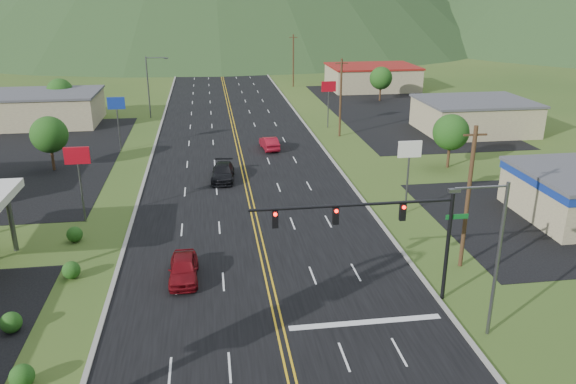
{
  "coord_description": "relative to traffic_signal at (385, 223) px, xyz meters",
  "views": [
    {
      "loc": [
        -3.46,
        -15.05,
        18.25
      ],
      "look_at": [
        1.96,
        22.41,
        4.5
      ],
      "focal_mm": 35.0,
      "sensor_mm": 36.0,
      "label": 1
    }
  ],
  "objects": [
    {
      "name": "traffic_signal",
      "position": [
        0.0,
        0.0,
        0.0
      ],
      "size": [
        13.1,
        0.43,
        7.0
      ],
      "color": "black",
      "rests_on": "ground"
    },
    {
      "name": "utility_pole_d",
      "position": [
        7.02,
        121.0,
        -0.2
      ],
      "size": [
        1.6,
        0.28,
        10.0
      ],
      "color": "#382314",
      "rests_on": "ground"
    },
    {
      "name": "car_red_near",
      "position": [
        -12.05,
        4.72,
        -4.53
      ],
      "size": [
        1.89,
        4.69,
        1.6
      ],
      "primitive_type": "imported",
      "rotation": [
        0.0,
        0.0,
        -0.0
      ],
      "color": "maroon",
      "rests_on": "ground"
    },
    {
      "name": "streetlight_west",
      "position": [
        -18.16,
        56.0,
        -0.15
      ],
      "size": [
        3.28,
        0.25,
        9.0
      ],
      "color": "#59595E",
      "rests_on": "ground"
    },
    {
      "name": "pole_sign_east_a",
      "position": [
        6.52,
        14.0,
        -0.28
      ],
      "size": [
        2.0,
        0.18,
        6.4
      ],
      "color": "#59595E",
      "rests_on": "ground"
    },
    {
      "name": "building_east_mid",
      "position": [
        25.52,
        41.0,
        -3.17
      ],
      "size": [
        14.4,
        11.4,
        4.3
      ],
      "color": "#C1B286",
      "rests_on": "ground"
    },
    {
      "name": "tree_east_b",
      "position": [
        19.52,
        64.0,
        -1.44
      ],
      "size": [
        3.84,
        3.84,
        5.82
      ],
      "color": "#382314",
      "rests_on": "ground"
    },
    {
      "name": "utility_pole_a",
      "position": [
        7.02,
        4.0,
        -0.2
      ],
      "size": [
        1.6,
        0.28,
        10.0
      ],
      "color": "#382314",
      "rests_on": "ground"
    },
    {
      "name": "tree_west_b",
      "position": [
        -31.48,
        58.0,
        -1.44
      ],
      "size": [
        3.84,
        3.84,
        5.82
      ],
      "color": "#382314",
      "rests_on": "ground"
    },
    {
      "name": "utility_pole_b",
      "position": [
        7.02,
        41.0,
        -0.2
      ],
      "size": [
        1.6,
        0.28,
        10.0
      ],
      "color": "#382314",
      "rests_on": "ground"
    },
    {
      "name": "tree_east_a",
      "position": [
        15.52,
        26.0,
        -1.44
      ],
      "size": [
        3.84,
        3.84,
        5.82
      ],
      "color": "#382314",
      "rests_on": "ground"
    },
    {
      "name": "utility_pole_c",
      "position": [
        7.02,
        81.0,
        -0.2
      ],
      "size": [
        1.6,
        0.28,
        10.0
      ],
      "color": "#382314",
      "rests_on": "ground"
    },
    {
      "name": "building_west_far",
      "position": [
        -34.48,
        54.0,
        -3.07
      ],
      "size": [
        18.4,
        11.4,
        4.5
      ],
      "color": "#C1B286",
      "rests_on": "ground"
    },
    {
      "name": "tree_west_a",
      "position": [
        -26.48,
        31.0,
        -1.44
      ],
      "size": [
        3.84,
        3.84,
        5.82
      ],
      "color": "#382314",
      "rests_on": "ground"
    },
    {
      "name": "streetlight_east",
      "position": [
        4.7,
        -4.0,
        -0.15
      ],
      "size": [
        3.28,
        0.25,
        9.0
      ],
      "color": "#59595E",
      "rests_on": "ground"
    },
    {
      "name": "car_dark_mid",
      "position": [
        -8.74,
        25.07,
        -4.55
      ],
      "size": [
        2.63,
        5.56,
        1.57
      ],
      "primitive_type": "imported",
      "rotation": [
        0.0,
        0.0,
        -0.08
      ],
      "color": "black",
      "rests_on": "ground"
    },
    {
      "name": "pole_sign_east_b",
      "position": [
        6.52,
        46.0,
        -0.28
      ],
      "size": [
        2.0,
        0.18,
        6.4
      ],
      "color": "#59595E",
      "rests_on": "ground"
    },
    {
      "name": "car_red_far",
      "position": [
        -2.82,
        35.87,
        -4.56
      ],
      "size": [
        2.12,
        4.81,
        1.54
      ],
      "primitive_type": "imported",
      "rotation": [
        0.0,
        0.0,
        3.25
      ],
      "color": "maroon",
      "rests_on": "ground"
    },
    {
      "name": "pole_sign_west_a",
      "position": [
        -20.48,
        16.0,
        -0.28
      ],
      "size": [
        2.0,
        0.18,
        6.4
      ],
      "color": "#59595E",
      "rests_on": "ground"
    },
    {
      "name": "pole_sign_west_b",
      "position": [
        -20.48,
        38.0,
        -0.28
      ],
      "size": [
        2.0,
        0.18,
        6.4
      ],
      "color": "#59595E",
      "rests_on": "ground"
    },
    {
      "name": "building_east_far",
      "position": [
        21.52,
        76.0,
        -3.07
      ],
      "size": [
        16.4,
        12.4,
        4.5
      ],
      "color": "#C1B286",
      "rests_on": "ground"
    }
  ]
}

